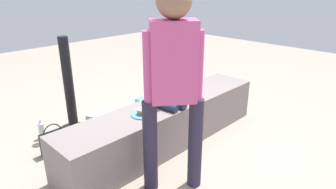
{
  "coord_description": "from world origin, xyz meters",
  "views": [
    {
      "loc": [
        -2.06,
        -2.03,
        1.69
      ],
      "look_at": [
        -0.28,
        -0.28,
        0.73
      ],
      "focal_mm": 31.67,
      "sensor_mm": 36.0,
      "label": 1
    }
  ],
  "objects_px": {
    "adult_standing": "(173,75)",
    "gift_bag": "(144,106)",
    "cake_plate": "(142,113)",
    "water_bottle_far_side": "(41,130)",
    "child_seated": "(165,86)",
    "water_bottle_near_gift": "(170,105)",
    "cake_box_white": "(103,116)",
    "handbag_black_leather": "(54,142)"
  },
  "relations": [
    {
      "from": "cake_box_white",
      "to": "handbag_black_leather",
      "type": "relative_size",
      "value": 0.98
    },
    {
      "from": "cake_plate",
      "to": "water_bottle_far_side",
      "type": "height_order",
      "value": "cake_plate"
    },
    {
      "from": "gift_bag",
      "to": "water_bottle_near_gift",
      "type": "relative_size",
      "value": 1.28
    },
    {
      "from": "child_seated",
      "to": "water_bottle_far_side",
      "type": "relative_size",
      "value": 2.05
    },
    {
      "from": "cake_plate",
      "to": "water_bottle_far_side",
      "type": "distance_m",
      "value": 1.32
    },
    {
      "from": "gift_bag",
      "to": "water_bottle_near_gift",
      "type": "bearing_deg",
      "value": -28.14
    },
    {
      "from": "adult_standing",
      "to": "water_bottle_far_side",
      "type": "relative_size",
      "value": 7.16
    },
    {
      "from": "water_bottle_near_gift",
      "to": "water_bottle_far_side",
      "type": "height_order",
      "value": "water_bottle_far_side"
    },
    {
      "from": "child_seated",
      "to": "cake_plate",
      "type": "xyz_separation_m",
      "value": [
        -0.32,
        -0.0,
        -0.19
      ]
    },
    {
      "from": "adult_standing",
      "to": "gift_bag",
      "type": "distance_m",
      "value": 1.76
    },
    {
      "from": "child_seated",
      "to": "gift_bag",
      "type": "relative_size",
      "value": 1.7
    },
    {
      "from": "child_seated",
      "to": "handbag_black_leather",
      "type": "distance_m",
      "value": 1.3
    },
    {
      "from": "adult_standing",
      "to": "water_bottle_near_gift",
      "type": "distance_m",
      "value": 1.83
    },
    {
      "from": "cake_plate",
      "to": "water_bottle_far_side",
      "type": "bearing_deg",
      "value": 115.92
    },
    {
      "from": "child_seated",
      "to": "handbag_black_leather",
      "type": "height_order",
      "value": "child_seated"
    },
    {
      "from": "water_bottle_near_gift",
      "to": "cake_box_white",
      "type": "bearing_deg",
      "value": 151.06
    },
    {
      "from": "cake_plate",
      "to": "cake_box_white",
      "type": "distance_m",
      "value": 1.16
    },
    {
      "from": "cake_box_white",
      "to": "cake_plate",
      "type": "bearing_deg",
      "value": -101.46
    },
    {
      "from": "child_seated",
      "to": "handbag_black_leather",
      "type": "xyz_separation_m",
      "value": [
        -0.9,
        0.74,
        -0.57
      ]
    },
    {
      "from": "cake_plate",
      "to": "cake_box_white",
      "type": "xyz_separation_m",
      "value": [
        0.21,
        1.05,
        -0.45
      ]
    },
    {
      "from": "cake_box_white",
      "to": "adult_standing",
      "type": "bearing_deg",
      "value": -101.68
    },
    {
      "from": "cake_plate",
      "to": "water_bottle_far_side",
      "type": "xyz_separation_m",
      "value": [
        -0.55,
        1.13,
        -0.39
      ]
    },
    {
      "from": "gift_bag",
      "to": "water_bottle_far_side",
      "type": "xyz_separation_m",
      "value": [
        -1.24,
        0.35,
        -0.02
      ]
    },
    {
      "from": "child_seated",
      "to": "adult_standing",
      "type": "distance_m",
      "value": 0.74
    },
    {
      "from": "cake_plate",
      "to": "gift_bag",
      "type": "xyz_separation_m",
      "value": [
        0.69,
        0.78,
        -0.38
      ]
    },
    {
      "from": "water_bottle_near_gift",
      "to": "water_bottle_far_side",
      "type": "xyz_separation_m",
      "value": [
        -1.57,
        0.53,
        0.01
      ]
    },
    {
      "from": "adult_standing",
      "to": "handbag_black_leather",
      "type": "distance_m",
      "value": 1.61
    },
    {
      "from": "water_bottle_near_gift",
      "to": "gift_bag",
      "type": "bearing_deg",
      "value": 151.86
    },
    {
      "from": "child_seated",
      "to": "cake_plate",
      "type": "distance_m",
      "value": 0.37
    },
    {
      "from": "gift_bag",
      "to": "handbag_black_leather",
      "type": "relative_size",
      "value": 0.86
    },
    {
      "from": "gift_bag",
      "to": "child_seated",
      "type": "bearing_deg",
      "value": -115.76
    },
    {
      "from": "water_bottle_far_side",
      "to": "cake_box_white",
      "type": "relative_size",
      "value": 0.73
    },
    {
      "from": "handbag_black_leather",
      "to": "gift_bag",
      "type": "bearing_deg",
      "value": 1.57
    },
    {
      "from": "cake_plate",
      "to": "cake_box_white",
      "type": "bearing_deg",
      "value": 78.54
    },
    {
      "from": "adult_standing",
      "to": "gift_bag",
      "type": "bearing_deg",
      "value": 58.21
    },
    {
      "from": "adult_standing",
      "to": "handbag_black_leather",
      "type": "xyz_separation_m",
      "value": [
        -0.48,
        1.25,
        -0.89
      ]
    },
    {
      "from": "water_bottle_near_gift",
      "to": "cake_plate",
      "type": "bearing_deg",
      "value": -149.28
    },
    {
      "from": "cake_plate",
      "to": "gift_bag",
      "type": "relative_size",
      "value": 0.79
    },
    {
      "from": "water_bottle_near_gift",
      "to": "water_bottle_far_side",
      "type": "bearing_deg",
      "value": 161.47
    },
    {
      "from": "adult_standing",
      "to": "cake_plate",
      "type": "distance_m",
      "value": 0.73
    },
    {
      "from": "cake_box_white",
      "to": "handbag_black_leather",
      "type": "xyz_separation_m",
      "value": [
        -0.8,
        -0.3,
        0.07
      ]
    },
    {
      "from": "handbag_black_leather",
      "to": "water_bottle_far_side",
      "type": "bearing_deg",
      "value": 84.7
    }
  ]
}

